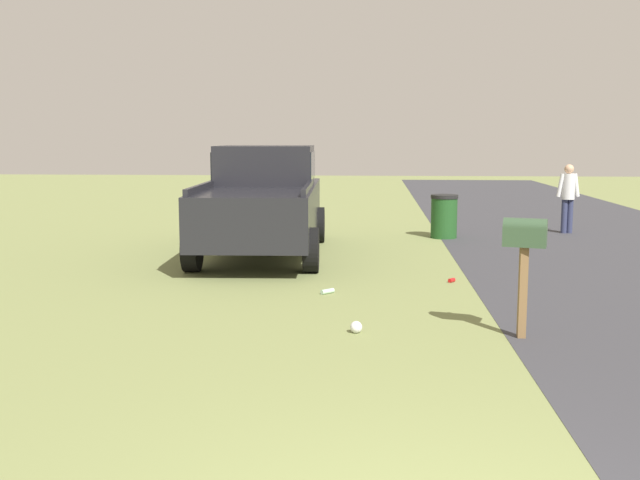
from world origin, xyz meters
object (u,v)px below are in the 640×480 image
object	(u,v)px
trash_bin	(444,216)
mailbox	(525,243)
pedestrian	(568,194)
pickup_truck	(264,197)

from	to	relation	value
trash_bin	mailbox	bearing A→B (deg)	-179.38
trash_bin	pedestrian	size ratio (longest dim) A/B	0.60
mailbox	trash_bin	distance (m)	8.44
mailbox	pickup_truck	world-z (taller)	pickup_truck
pickup_truck	mailbox	bearing A→B (deg)	-149.34
pickup_truck	trash_bin	size ratio (longest dim) A/B	5.69
mailbox	pickup_truck	size ratio (longest dim) A/B	0.25
trash_bin	pedestrian	world-z (taller)	pedestrian
mailbox	pedestrian	world-z (taller)	pedestrian
mailbox	pedestrian	bearing A→B (deg)	-0.53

